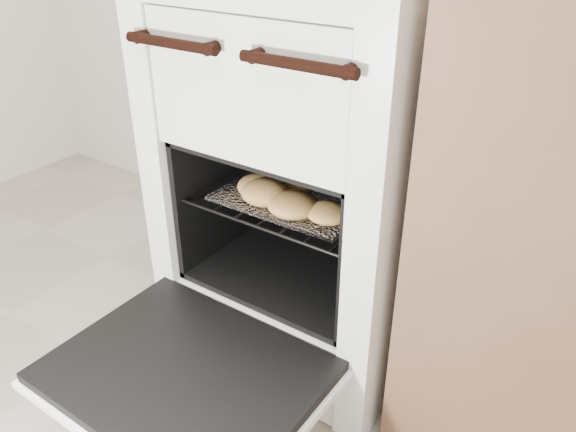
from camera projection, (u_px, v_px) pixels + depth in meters
name	position (u px, v px, depth m)	size (l,w,h in m)	color
stove	(322.00, 174.00, 1.36)	(0.60, 0.67, 0.92)	white
oven_door	(186.00, 375.00, 1.12)	(0.54, 0.42, 0.04)	black
oven_rack	(307.00, 192.00, 1.32)	(0.44, 0.42, 0.01)	black
foil_sheet	(303.00, 193.00, 1.30)	(0.34, 0.30, 0.01)	white
baked_rolls	(285.00, 193.00, 1.24)	(0.32, 0.26, 0.05)	#E3B65A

